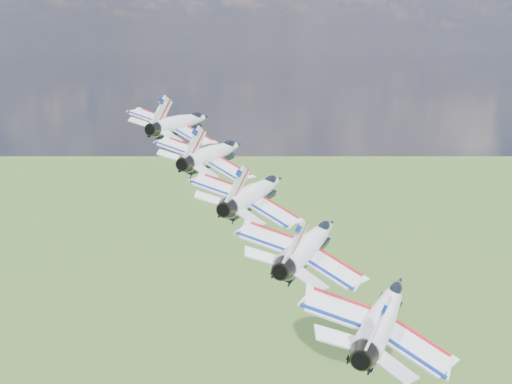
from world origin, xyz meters
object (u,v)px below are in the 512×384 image
(jet_2, at_px, (256,192))
(jet_3, at_px, (310,243))
(jet_4, at_px, (384,313))
(jet_1, at_px, (215,153))
(jet_0, at_px, (182,122))

(jet_2, relative_size, jet_3, 1.00)
(jet_3, height_order, jet_4, jet_3)
(jet_1, bearing_deg, jet_2, -41.83)
(jet_2, xyz_separation_m, jet_3, (7.77, -7.70, -2.51))
(jet_2, relative_size, jet_4, 1.00)
(jet_0, xyz_separation_m, jet_4, (31.07, -30.78, -10.05))
(jet_0, distance_m, jet_2, 22.44)
(jet_0, distance_m, jet_4, 44.88)
(jet_1, height_order, jet_2, jet_1)
(jet_0, xyz_separation_m, jet_3, (23.31, -23.09, -7.54))
(jet_0, xyz_separation_m, jet_2, (15.54, -15.39, -5.02))
(jet_1, relative_size, jet_3, 1.00)
(jet_1, distance_m, jet_2, 11.22)
(jet_1, bearing_deg, jet_0, 138.17)
(jet_0, relative_size, jet_3, 1.00)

